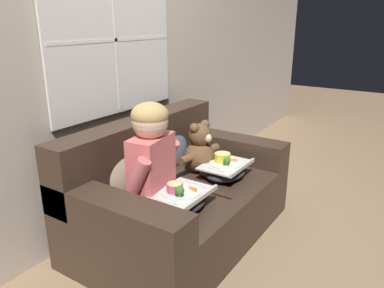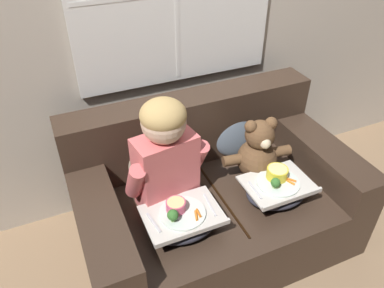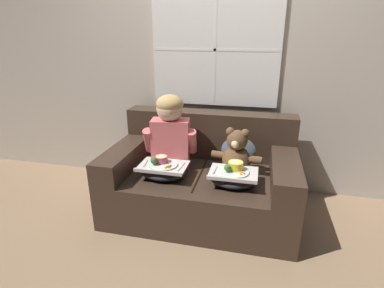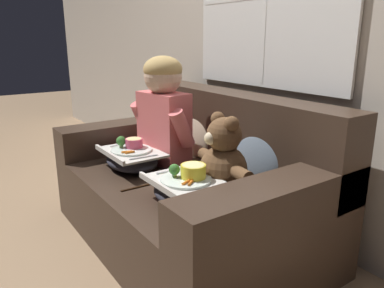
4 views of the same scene
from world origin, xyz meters
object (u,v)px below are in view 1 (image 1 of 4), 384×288
teddy_bear (200,151)px  lap_tray_child (181,200)px  couch (176,196)px  child_figure (151,148)px  throw_pillow_behind_child (122,167)px  throw_pillow_behind_teddy (172,144)px  lap_tray_teddy (225,169)px

teddy_bear → lap_tray_child: bearing=-159.2°
couch → child_figure: (-0.29, -0.02, 0.46)m
lap_tray_child → throw_pillow_behind_child: bearing=89.8°
throw_pillow_behind_child → throw_pillow_behind_teddy: throw_pillow_behind_teddy is taller
throw_pillow_behind_teddy → lap_tray_child: bearing=-140.2°
teddy_bear → lap_tray_teddy: teddy_bear is taller
throw_pillow_behind_child → child_figure: 0.32m
throw_pillow_behind_teddy → lap_tray_teddy: throw_pillow_behind_teddy is taller
throw_pillow_behind_child → lap_tray_teddy: size_ratio=1.01×
child_figure → lap_tray_child: bearing=-90.6°
couch → child_figure: size_ratio=2.44×
lap_tray_child → child_figure: bearing=89.4°
throw_pillow_behind_teddy → teddy_bear: (-0.00, -0.27, -0.00)m
throw_pillow_behind_teddy → teddy_bear: teddy_bear is taller
throw_pillow_behind_teddy → lap_tray_teddy: size_ratio=1.02×
lap_tray_child → lap_tray_teddy: size_ratio=1.05×
teddy_bear → lap_tray_teddy: (0.00, -0.22, -0.10)m
couch → lap_tray_child: bearing=-139.8°
throw_pillow_behind_child → throw_pillow_behind_teddy: (0.58, 0.00, 0.00)m
couch → lap_tray_child: (-0.29, -0.25, 0.16)m
teddy_bear → lap_tray_child: 0.63m
throw_pillow_behind_child → child_figure: child_figure is taller
lap_tray_child → throw_pillow_behind_teddy: bearing=39.8°
couch → throw_pillow_behind_teddy: 0.47m
child_figure → teddy_bear: 0.61m
throw_pillow_behind_teddy → lap_tray_child: throw_pillow_behind_teddy is taller
child_figure → couch: bearing=4.2°
lap_tray_teddy → child_figure: bearing=158.9°
couch → throw_pillow_behind_child: size_ratio=4.17×
couch → child_figure: 0.54m
child_figure → lap_tray_teddy: bearing=-21.1°
lap_tray_child → lap_tray_teddy: (0.59, 0.00, 0.00)m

